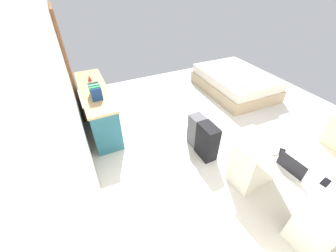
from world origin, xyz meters
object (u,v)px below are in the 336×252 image
Objects in this scene: desk at (286,186)px; bed at (235,82)px; credenza at (98,108)px; computer_mouse at (275,153)px; suitcase_spare_grey at (198,132)px; office_chair at (325,157)px; laptop at (293,167)px; cell_phone_near_laptop at (326,182)px; suitcase_black at (207,141)px; cell_phone_by_mouse at (282,152)px; figurine_small at (90,78)px.

desk is 3.18m from bed.
computer_mouse is (-2.53, -1.69, 0.36)m from credenza.
suitcase_spare_grey is at bearing 13.52° from desk.
laptop reaches higher than office_chair.
suitcase_black is at bearing 6.31° from cell_phone_near_laptop.
credenza is at bearing 1.64° from cell_phone_by_mouse.
credenza is 3.14m from cell_phone_by_mouse.
desk is at bearing 96.70° from office_chair.
suitcase_spare_grey is (1.36, 1.23, -0.13)m from office_chair.
laptop reaches higher than credenza.
bed is 2.30m from suitcase_spare_grey.
cell_phone_by_mouse is (-2.55, -1.79, 0.35)m from credenza.
cell_phone_near_laptop is (-0.53, -0.16, -0.01)m from computer_mouse.
laptop is 2.38× the size of cell_phone_by_mouse.
office_chair is 1.05m from laptop.
desk is at bearing 151.03° from bed.
cell_phone_by_mouse is (0.24, -0.13, -0.04)m from laptop.
desk is at bearing 138.41° from cell_phone_by_mouse.
laptop reaches higher than suitcase_spare_grey.
desk is 0.88m from office_chair.
cell_phone_by_mouse is at bearing 149.39° from bed.
computer_mouse reaches higher than cell_phone_near_laptop.
cell_phone_near_laptop is at bearing 115.63° from office_chair.
office_chair is at bearing -74.91° from cell_phone_near_laptop.
credenza is at bearing 30.82° from laptop.
suitcase_black is 0.28m from suitcase_spare_grey.
bed is 3.16× the size of suitcase_black.
suitcase_black is at bearing 12.40° from laptop.
suitcase_black is 1.59m from cell_phone_near_laptop.
suitcase_spare_grey is at bearing 9.83° from laptop.
laptop is (-0.01, 0.10, 0.41)m from desk.
computer_mouse is 0.74× the size of cell_phone_by_mouse.
desk is 0.46m from cell_phone_near_laptop.
bed is at bearing -96.30° from figurine_small.
credenza is at bearing 44.52° from office_chair.
computer_mouse is at bearing -146.25° from credenza.
office_chair is at bearing -102.90° from computer_mouse.
cell_phone_by_mouse is (-2.54, 1.50, 0.51)m from bed.
desk is at bearing -167.96° from suitcase_spare_grey.
laptop is (-1.19, -0.26, 0.49)m from suitcase_black.
bed is at bearing -90.12° from credenza.
desk is 1.57× the size of office_chair.
cell_phone_by_mouse is (0.51, 0.05, 0.00)m from cell_phone_near_laptop.
office_chair is 0.52× the size of credenza.
desk is at bearing -86.65° from laptop.
suitcase_spare_grey is 1.36m from cell_phone_by_mouse.
laptop reaches higher than bed.
laptop is at bearing 93.35° from desk.
suitcase_spare_grey is at bearing -16.09° from cell_phone_by_mouse.
laptop is at bearing -149.18° from credenza.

